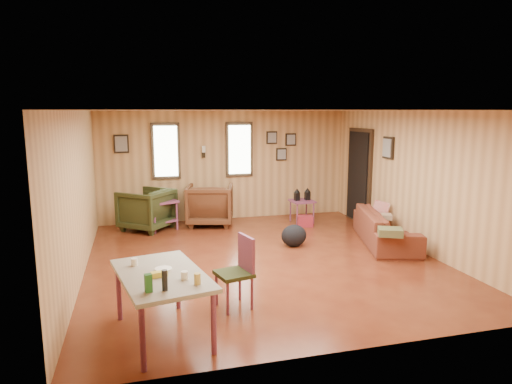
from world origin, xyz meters
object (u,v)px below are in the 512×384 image
(recliner_brown, at_px, (210,203))
(recliner_green, at_px, (147,207))
(sofa, at_px, (386,222))
(end_table, at_px, (161,209))
(dining_table, at_px, (162,279))
(side_table, at_px, (302,199))

(recliner_brown, xyz_separation_m, recliner_green, (-1.31, -0.06, -0.02))
(sofa, distance_m, recliner_brown, 3.62)
(recliner_brown, bearing_deg, end_table, 21.79)
(recliner_brown, xyz_separation_m, dining_table, (-1.28, -4.71, 0.17))
(recliner_brown, bearing_deg, side_table, -174.55)
(end_table, relative_size, dining_table, 0.49)
(sofa, bearing_deg, end_table, 78.31)
(recliner_green, bearing_deg, sofa, 102.64)
(recliner_green, bearing_deg, side_table, 125.47)
(recliner_green, xyz_separation_m, end_table, (0.28, -0.07, -0.05))
(recliner_green, height_order, side_table, recliner_green)
(sofa, xyz_separation_m, recliner_brown, (-2.87, 2.21, 0.08))
(sofa, xyz_separation_m, recliner_green, (-4.17, 2.15, 0.06))
(recliner_green, distance_m, end_table, 0.29)
(recliner_brown, distance_m, end_table, 1.04)
(sofa, height_order, recliner_green, recliner_green)
(end_table, height_order, dining_table, dining_table)
(recliner_green, height_order, end_table, recliner_green)
(side_table, bearing_deg, end_table, 176.49)
(sofa, relative_size, dining_table, 1.34)
(recliner_brown, bearing_deg, sofa, 156.89)
(end_table, bearing_deg, recliner_green, 165.86)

